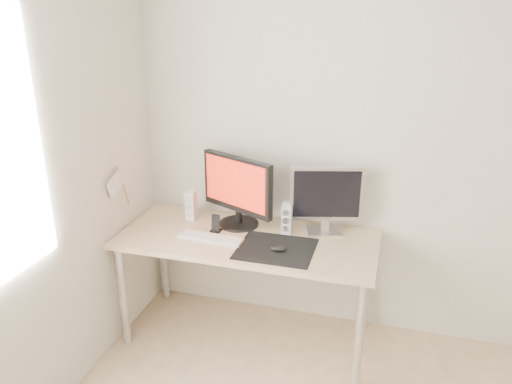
{
  "coord_description": "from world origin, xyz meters",
  "views": [
    {
      "loc": [
        -0.1,
        -1.3,
        2.08
      ],
      "look_at": [
        -0.89,
        1.44,
        1.01
      ],
      "focal_mm": 35.0,
      "sensor_mm": 36.0,
      "label": 1
    }
  ],
  "objects_px": {
    "speaker_right": "(287,218)",
    "keyboard": "(211,238)",
    "phone_dock": "(216,227)",
    "main_monitor": "(237,189)",
    "second_monitor": "(326,197)",
    "desk": "(247,248)",
    "mouse": "(278,248)",
    "speaker_left": "(191,205)"
  },
  "relations": [
    {
      "from": "speaker_left",
      "to": "mouse",
      "type": "bearing_deg",
      "value": -24.09
    },
    {
      "from": "second_monitor",
      "to": "keyboard",
      "type": "distance_m",
      "value": 0.76
    },
    {
      "from": "speaker_right",
      "to": "keyboard",
      "type": "distance_m",
      "value": 0.49
    },
    {
      "from": "desk",
      "to": "phone_dock",
      "type": "distance_m",
      "value": 0.24
    },
    {
      "from": "second_monitor",
      "to": "speaker_right",
      "type": "xyz_separation_m",
      "value": [
        -0.23,
        -0.07,
        -0.14
      ]
    },
    {
      "from": "mouse",
      "to": "speaker_left",
      "type": "bearing_deg",
      "value": 155.91
    },
    {
      "from": "desk",
      "to": "keyboard",
      "type": "bearing_deg",
      "value": -156.38
    },
    {
      "from": "second_monitor",
      "to": "speaker_left",
      "type": "xyz_separation_m",
      "value": [
        -0.89,
        -0.04,
        -0.14
      ]
    },
    {
      "from": "main_monitor",
      "to": "speaker_right",
      "type": "relative_size",
      "value": 2.59
    },
    {
      "from": "mouse",
      "to": "keyboard",
      "type": "xyz_separation_m",
      "value": [
        -0.44,
        0.05,
        -0.01
      ]
    },
    {
      "from": "speaker_left",
      "to": "keyboard",
      "type": "xyz_separation_m",
      "value": [
        0.23,
        -0.25,
        -0.09
      ]
    },
    {
      "from": "mouse",
      "to": "phone_dock",
      "type": "xyz_separation_m",
      "value": [
        -0.45,
        0.16,
        0.02
      ]
    },
    {
      "from": "speaker_right",
      "to": "main_monitor",
      "type": "bearing_deg",
      "value": 176.29
    },
    {
      "from": "mouse",
      "to": "speaker_left",
      "type": "height_order",
      "value": "speaker_left"
    },
    {
      "from": "phone_dock",
      "to": "speaker_right",
      "type": "bearing_deg",
      "value": 14.78
    },
    {
      "from": "mouse",
      "to": "speaker_right",
      "type": "relative_size",
      "value": 0.49
    },
    {
      "from": "second_monitor",
      "to": "speaker_right",
      "type": "relative_size",
      "value": 2.23
    },
    {
      "from": "main_monitor",
      "to": "phone_dock",
      "type": "distance_m",
      "value": 0.28
    },
    {
      "from": "mouse",
      "to": "second_monitor",
      "type": "bearing_deg",
      "value": 57.17
    },
    {
      "from": "speaker_right",
      "to": "phone_dock",
      "type": "distance_m",
      "value": 0.45
    },
    {
      "from": "main_monitor",
      "to": "second_monitor",
      "type": "relative_size",
      "value": 1.16
    },
    {
      "from": "desk",
      "to": "phone_dock",
      "type": "relative_size",
      "value": 13.54
    },
    {
      "from": "desk",
      "to": "second_monitor",
      "type": "height_order",
      "value": "second_monitor"
    },
    {
      "from": "mouse",
      "to": "second_monitor",
      "type": "relative_size",
      "value": 0.22
    },
    {
      "from": "mouse",
      "to": "keyboard",
      "type": "distance_m",
      "value": 0.44
    },
    {
      "from": "main_monitor",
      "to": "phone_dock",
      "type": "bearing_deg",
      "value": -126.91
    },
    {
      "from": "desk",
      "to": "main_monitor",
      "type": "distance_m",
      "value": 0.38
    },
    {
      "from": "keyboard",
      "to": "phone_dock",
      "type": "relative_size",
      "value": 3.61
    },
    {
      "from": "mouse",
      "to": "desk",
      "type": "height_order",
      "value": "mouse"
    },
    {
      "from": "second_monitor",
      "to": "speaker_right",
      "type": "height_order",
      "value": "second_monitor"
    },
    {
      "from": "main_monitor",
      "to": "second_monitor",
      "type": "xyz_separation_m",
      "value": [
        0.56,
        0.05,
        -0.01
      ]
    },
    {
      "from": "speaker_left",
      "to": "speaker_right",
      "type": "bearing_deg",
      "value": -2.58
    },
    {
      "from": "keyboard",
      "to": "desk",
      "type": "bearing_deg",
      "value": 23.62
    },
    {
      "from": "speaker_right",
      "to": "phone_dock",
      "type": "bearing_deg",
      "value": -165.22
    },
    {
      "from": "phone_dock",
      "to": "main_monitor",
      "type": "bearing_deg",
      "value": 53.09
    },
    {
      "from": "mouse",
      "to": "main_monitor",
      "type": "distance_m",
      "value": 0.51
    },
    {
      "from": "desk",
      "to": "speaker_left",
      "type": "height_order",
      "value": "speaker_left"
    },
    {
      "from": "mouse",
      "to": "desk",
      "type": "bearing_deg",
      "value": 149.01
    },
    {
      "from": "mouse",
      "to": "phone_dock",
      "type": "bearing_deg",
      "value": 160.7
    },
    {
      "from": "desk",
      "to": "speaker_right",
      "type": "distance_m",
      "value": 0.31
    },
    {
      "from": "mouse",
      "to": "speaker_right",
      "type": "xyz_separation_m",
      "value": [
        -0.01,
        0.27,
        0.08
      ]
    },
    {
      "from": "desk",
      "to": "speaker_left",
      "type": "bearing_deg",
      "value": 159.89
    }
  ]
}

